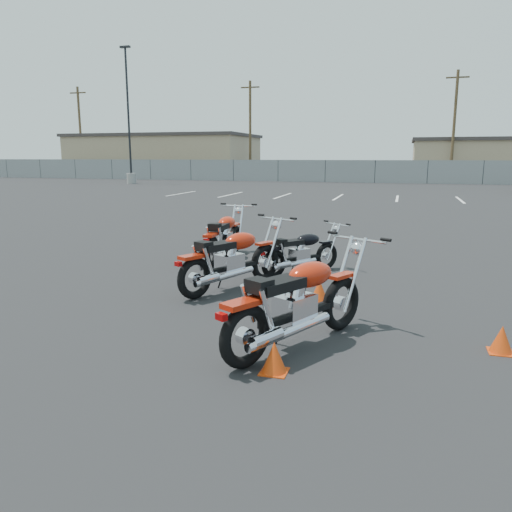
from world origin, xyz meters
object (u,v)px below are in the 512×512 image
(motorcycle_second_black, at_px, (301,252))
(motorcycle_rear_red, at_px, (298,302))
(motorcycle_front_red, at_px, (224,236))
(motorcycle_third_red, at_px, (232,259))

(motorcycle_second_black, height_order, motorcycle_rear_red, motorcycle_rear_red)
(motorcycle_front_red, bearing_deg, motorcycle_second_black, -24.33)
(motorcycle_second_black, bearing_deg, motorcycle_rear_red, -79.20)
(motorcycle_front_red, bearing_deg, motorcycle_third_red, -67.04)
(motorcycle_front_red, distance_m, motorcycle_third_red, 2.39)
(motorcycle_second_black, relative_size, motorcycle_third_red, 0.75)
(motorcycle_second_black, distance_m, motorcycle_rear_red, 3.62)
(motorcycle_rear_red, bearing_deg, motorcycle_third_red, 125.41)
(motorcycle_second_black, height_order, motorcycle_third_red, motorcycle_third_red)
(motorcycle_second_black, xyz_separation_m, motorcycle_rear_red, (0.68, -3.56, 0.12))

